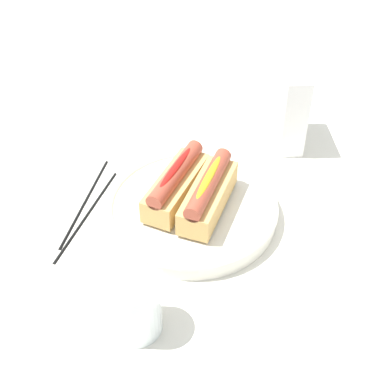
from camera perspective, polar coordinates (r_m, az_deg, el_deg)
name	(u,v)px	position (r m, az deg, el deg)	size (l,w,h in m)	color
ground_plane	(203,208)	(0.88, 1.21, -1.73)	(2.40, 2.40, 0.00)	silver
serving_bowl	(192,208)	(0.85, 0.00, -1.73)	(0.27, 0.27, 0.03)	silver
hotdog_front	(176,183)	(0.83, -1.71, 0.93)	(0.16, 0.09, 0.06)	tan
hotdog_back	(208,193)	(0.82, 1.75, -0.13)	(0.16, 0.08, 0.06)	tan
water_glass	(135,308)	(0.70, -6.08, -12.22)	(0.07, 0.07, 0.09)	white
napkin_box	(290,106)	(1.00, 10.34, 8.96)	(0.11, 0.04, 0.15)	white
chopstick_near	(87,214)	(0.88, -11.08, -2.31)	(0.01, 0.01, 0.22)	black
chopstick_far	(85,201)	(0.91, -11.30, -0.94)	(0.01, 0.01, 0.22)	black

